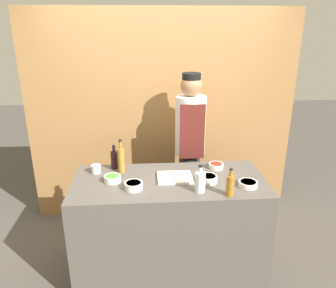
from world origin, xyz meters
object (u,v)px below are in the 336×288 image
object	(u,v)px
sauce_bowl_purple	(208,178)
cup_steel	(96,169)
bottle_clear	(200,181)
chef_center	(190,147)
sauce_bowl_green	(112,178)
bottle_vinegar	(121,159)
sauce_bowl_brown	(134,185)
bottle_wine	(115,159)
sauce_bowl_red	(216,166)
bottle_amber	(230,185)
sauce_bowl_white	(248,184)
cutting_board	(175,177)

from	to	relation	value
sauce_bowl_purple	cup_steel	distance (m)	1.02
bottle_clear	chef_center	xyz separation A→B (m)	(0.04, 0.92, -0.06)
sauce_bowl_green	chef_center	size ratio (longest dim) A/B	0.08
sauce_bowl_green	bottle_vinegar	xyz separation A→B (m)	(0.07, 0.19, 0.09)
sauce_bowl_green	chef_center	distance (m)	1.03
bottle_vinegar	bottle_clear	world-z (taller)	bottle_vinegar
sauce_bowl_brown	bottle_clear	distance (m)	0.55
bottle_clear	bottle_wine	bearing A→B (deg)	144.89
sauce_bowl_red	bottle_amber	size ratio (longest dim) A/B	0.59
bottle_wine	bottle_clear	xyz separation A→B (m)	(0.72, -0.51, 0.00)
sauce_bowl_purple	chef_center	distance (m)	0.76
sauce_bowl_white	bottle_amber	distance (m)	0.25
sauce_bowl_white	sauce_bowl_brown	xyz separation A→B (m)	(-0.95, 0.02, 0.01)
sauce_bowl_white	chef_center	distance (m)	0.93
sauce_bowl_red	cup_steel	size ratio (longest dim) A/B	1.54
sauce_bowl_brown	sauce_bowl_white	bearing A→B (deg)	-1.25
sauce_bowl_brown	bottle_wine	distance (m)	0.47
sauce_bowl_brown	sauce_bowl_green	bearing A→B (deg)	141.50
bottle_clear	sauce_bowl_green	bearing A→B (deg)	162.50
sauce_bowl_purple	bottle_wine	size ratio (longest dim) A/B	0.66
sauce_bowl_brown	cutting_board	distance (m)	0.39
sauce_bowl_red	chef_center	bearing A→B (deg)	111.07
sauce_bowl_green	sauce_bowl_brown	bearing A→B (deg)	-38.50
sauce_bowl_green	cup_steel	world-z (taller)	cup_steel
cup_steel	chef_center	world-z (taller)	chef_center
bottle_vinegar	bottle_wine	world-z (taller)	bottle_vinegar
sauce_bowl_brown	bottle_clear	world-z (taller)	bottle_clear
sauce_bowl_brown	sauce_bowl_green	xyz separation A→B (m)	(-0.19, 0.15, -0.00)
cutting_board	bottle_wine	world-z (taller)	bottle_wine
chef_center	sauce_bowl_red	bearing A→B (deg)	-68.93
bottle_amber	cup_steel	bearing A→B (deg)	155.93
bottle_vinegar	bottle_amber	bearing A→B (deg)	-29.53
sauce_bowl_white	chef_center	bearing A→B (deg)	113.50
bottle_vinegar	cup_steel	world-z (taller)	bottle_vinegar
sauce_bowl_brown	sauce_bowl_green	distance (m)	0.24
bottle_wine	bottle_clear	bearing A→B (deg)	-35.11
sauce_bowl_brown	sauce_bowl_purple	world-z (taller)	same
bottle_vinegar	chef_center	bearing A→B (deg)	35.62
sauce_bowl_brown	bottle_vinegar	size ratio (longest dim) A/B	0.48
sauce_bowl_purple	bottle_vinegar	xyz separation A→B (m)	(-0.75, 0.26, 0.09)
sauce_bowl_white	cutting_board	bearing A→B (deg)	162.44
sauce_bowl_brown	bottle_amber	bearing A→B (deg)	-11.83
bottle_amber	bottle_wine	bearing A→B (deg)	148.17
cup_steel	chef_center	xyz separation A→B (m)	(0.93, 0.50, -0.01)
sauce_bowl_brown	bottle_vinegar	xyz separation A→B (m)	(-0.12, 0.34, 0.09)
bottle_amber	cup_steel	xyz separation A→B (m)	(-1.11, 0.50, -0.05)
sauce_bowl_white	sauce_bowl_red	distance (m)	0.42
sauce_bowl_purple	cutting_board	size ratio (longest dim) A/B	0.50
cup_steel	sauce_bowl_brown	bearing A→B (deg)	-43.91
sauce_bowl_red	bottle_wine	xyz separation A→B (m)	(-0.95, 0.07, 0.06)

